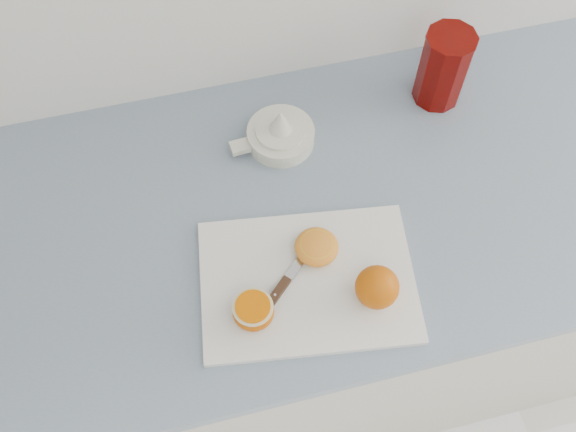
{
  "coord_description": "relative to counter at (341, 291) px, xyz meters",
  "views": [
    {
      "loc": [
        -0.29,
        1.16,
        1.85
      ],
      "look_at": [
        -0.17,
        1.64,
        0.96
      ],
      "focal_mm": 40.0,
      "sensor_mm": 36.0,
      "label": 1
    }
  ],
  "objects": [
    {
      "name": "squeezed_shell",
      "position": [
        -0.11,
        -0.1,
        0.47
      ],
      "size": [
        0.07,
        0.07,
        0.03
      ],
      "color": "orange",
      "rests_on": "cutting_board"
    },
    {
      "name": "cutting_board",
      "position": [
        -0.13,
        -0.15,
        0.45
      ],
      "size": [
        0.37,
        0.29,
        0.01
      ],
      "primitive_type": "cube",
      "rotation": [
        0.0,
        0.0,
        -0.14
      ],
      "color": "white",
      "rests_on": "counter"
    },
    {
      "name": "paring_knife",
      "position": [
        -0.18,
        -0.15,
        0.46
      ],
      "size": [
        0.13,
        0.12,
        0.01
      ],
      "color": "#422818",
      "rests_on": "cutting_board"
    },
    {
      "name": "half_orange",
      "position": [
        -0.23,
        -0.18,
        0.48
      ],
      "size": [
        0.06,
        0.06,
        0.04
      ],
      "color": "#C6580B",
      "rests_on": "cutting_board"
    },
    {
      "name": "whole_orange",
      "position": [
        -0.04,
        -0.2,
        0.49
      ],
      "size": [
        0.07,
        0.07,
        0.07
      ],
      "color": "#C6580B",
      "rests_on": "cutting_board"
    },
    {
      "name": "counter",
      "position": [
        0.0,
        0.0,
        0.0
      ],
      "size": [
        2.66,
        0.64,
        0.89
      ],
      "color": "beige",
      "rests_on": "ground"
    },
    {
      "name": "citrus_juicer",
      "position": [
        -0.11,
        0.14,
        0.47
      ],
      "size": [
        0.16,
        0.12,
        0.08
      ],
      "color": "white",
      "rests_on": "counter"
    },
    {
      "name": "red_tumbler",
      "position": [
        0.21,
        0.17,
        0.51
      ],
      "size": [
        0.09,
        0.09,
        0.15
      ],
      "color": "#5E0300",
      "rests_on": "counter"
    }
  ]
}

